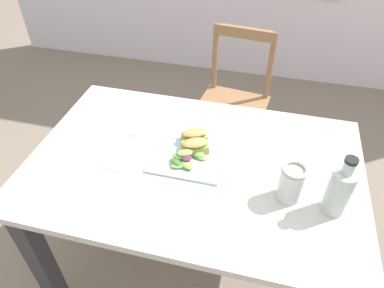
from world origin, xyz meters
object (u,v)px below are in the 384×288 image
plate_lunch (189,153)px  mason_jar_iced_tea (291,184)px  sandwich_half_front (195,146)px  dining_table (194,185)px  sandwich_half_back (195,136)px  bottle_cold_brew (338,193)px  chair_wooden_far (233,103)px  fork_on_napkin (127,146)px

plate_lunch → mason_jar_iced_tea: (0.38, -0.12, 0.06)m
sandwich_half_front → mason_jar_iced_tea: (0.36, -0.14, 0.02)m
dining_table → sandwich_half_back: 0.20m
sandwich_half_front → sandwich_half_back: 0.06m
plate_lunch → sandwich_half_front: (0.02, 0.01, 0.03)m
bottle_cold_brew → chair_wooden_far: bearing=115.7°
dining_table → plate_lunch: bearing=126.9°
chair_wooden_far → sandwich_half_back: 0.82m
sandwich_half_front → plate_lunch: bearing=-147.4°
sandwich_half_front → sandwich_half_back: size_ratio=1.00×
sandwich_half_front → fork_on_napkin: sandwich_half_front is taller
chair_wooden_far → sandwich_half_front: chair_wooden_far is taller
dining_table → mason_jar_iced_tea: size_ratio=9.20×
plate_lunch → sandwich_half_front: 0.04m
sandwich_half_front → bottle_cold_brew: bearing=-17.0°
sandwich_half_front → bottle_cold_brew: size_ratio=0.52×
chair_wooden_far → fork_on_napkin: size_ratio=4.68×
fork_on_napkin → bottle_cold_brew: bottle_cold_brew is taller
dining_table → sandwich_half_front: size_ratio=10.69×
chair_wooden_far → plate_lunch: (-0.06, -0.81, 0.30)m
fork_on_napkin → plate_lunch: bearing=3.8°
mason_jar_iced_tea → chair_wooden_far: bearing=108.7°
dining_table → fork_on_napkin: size_ratio=6.74×
fork_on_napkin → mason_jar_iced_tea: 0.64m
sandwich_half_front → fork_on_napkin: bearing=-173.9°
bottle_cold_brew → plate_lunch: bearing=164.8°
fork_on_napkin → bottle_cold_brew: (0.77, -0.13, 0.07)m
plate_lunch → sandwich_half_back: (0.00, 0.07, 0.03)m
fork_on_napkin → sandwich_half_back: bearing=19.2°
dining_table → fork_on_napkin: (-0.28, 0.02, 0.14)m
chair_wooden_far → fork_on_napkin: (-0.31, -0.83, 0.30)m
bottle_cold_brew → sandwich_half_front: bearing=163.0°
chair_wooden_far → plate_lunch: bearing=-94.3°
dining_table → fork_on_napkin: 0.31m
plate_lunch → bottle_cold_brew: bottle_cold_brew is taller
dining_table → sandwich_half_back: size_ratio=10.69×
sandwich_half_front → mason_jar_iced_tea: mason_jar_iced_tea is taller
chair_wooden_far → sandwich_half_back: size_ratio=7.43×
fork_on_napkin → mason_jar_iced_tea: size_ratio=1.37×
dining_table → plate_lunch: size_ratio=4.57×
chair_wooden_far → bottle_cold_brew: bottle_cold_brew is taller
chair_wooden_far → sandwich_half_front: bearing=-93.0°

